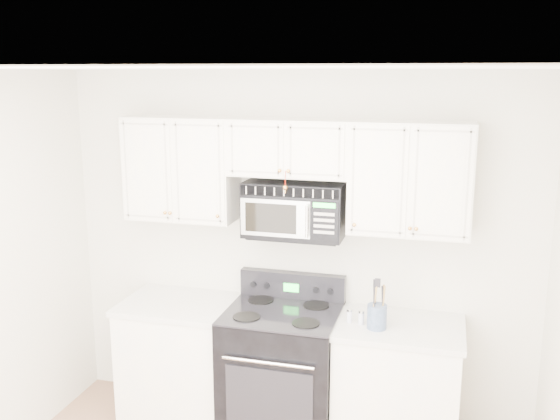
% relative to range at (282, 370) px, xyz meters
% --- Properties ---
extents(room, '(3.51, 3.51, 2.61)m').
position_rel_range_xyz_m(room, '(0.01, -1.42, 0.82)').
color(room, '#865E4C').
rests_on(room, ground).
extents(base_cabinet_left, '(0.86, 0.65, 0.92)m').
position_rel_range_xyz_m(base_cabinet_left, '(-0.79, 0.02, -0.06)').
color(base_cabinet_left, white).
rests_on(base_cabinet_left, ground).
extents(base_cabinet_right, '(0.86, 0.65, 0.92)m').
position_rel_range_xyz_m(base_cabinet_right, '(0.81, 0.02, -0.06)').
color(base_cabinet_right, white).
rests_on(base_cabinet_right, ground).
extents(range, '(0.79, 0.72, 1.13)m').
position_rel_range_xyz_m(range, '(0.00, 0.00, 0.00)').
color(range, black).
rests_on(range, ground).
extents(upper_cabinets, '(2.44, 0.37, 0.75)m').
position_rel_range_xyz_m(upper_cabinets, '(0.01, 0.17, 1.45)').
color(upper_cabinets, white).
rests_on(upper_cabinets, ground).
extents(microwave, '(0.70, 0.40, 0.39)m').
position_rel_range_xyz_m(microwave, '(0.05, 0.15, 1.16)').
color(microwave, black).
rests_on(microwave, ground).
extents(utensil_crock, '(0.13, 0.13, 0.35)m').
position_rel_range_xyz_m(utensil_crock, '(0.67, -0.09, 0.53)').
color(utensil_crock, slate).
rests_on(utensil_crock, base_cabinet_right).
extents(shaker_salt, '(0.04, 0.04, 0.10)m').
position_rel_range_xyz_m(shaker_salt, '(0.48, -0.03, 0.48)').
color(shaker_salt, silver).
rests_on(shaker_salt, base_cabinet_right).
extents(shaker_pepper, '(0.04, 0.04, 0.10)m').
position_rel_range_xyz_m(shaker_pepper, '(0.56, -0.05, 0.49)').
color(shaker_pepper, silver).
rests_on(shaker_pepper, base_cabinet_right).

